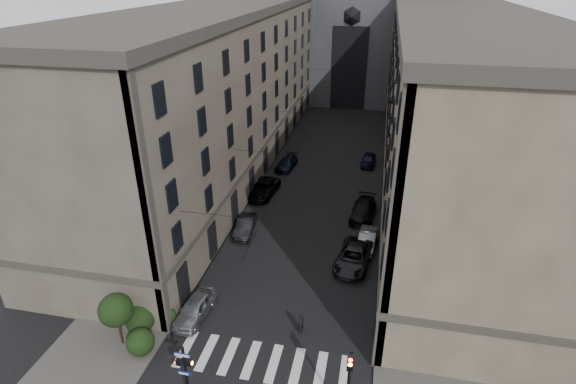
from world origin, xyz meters
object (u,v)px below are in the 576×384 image
Objects in this scene: pedestrian_signal_left at (185,369)px; car_left_near at (195,309)px; traffic_light_right at (349,378)px; car_right_midnear at (353,257)px; car_left_far at (286,163)px; car_right_midfar at (363,210)px; car_right_near at (367,240)px; pedestrian at (301,323)px; car_left_midfar at (263,189)px; car_left_midnear at (245,226)px; car_right_far at (369,160)px.

pedestrian_signal_left is 7.05m from car_left_near.
traffic_light_right reaches higher than car_right_midnear.
car_left_near is 0.78× the size of car_right_midnear.
car_left_far is (-1.45, 34.16, -1.64)m from pedestrian_signal_left.
car_right_near is at bearing -77.55° from car_right_midfar.
traffic_light_right is at bearing -79.34° from car_right_midnear.
car_right_midfar is 17.44m from pedestrian.
car_left_midfar is at bearing -90.22° from car_left_far.
car_right_midnear is (-0.99, -3.05, 0.09)m from car_right_near.
car_left_near is 11.81m from car_left_midnear.
pedestrian reaches higher than car_left_near.
car_right_far is (-0.13, 13.65, -0.08)m from car_right_midfar.
pedestrian is at bearing -68.99° from car_left_far.
pedestrian_signal_left reaches higher than car_left_far.
car_right_far is at bearing 95.95° from car_right_midfar.
car_right_far is 2.41× the size of pedestrian.
car_right_far is at bearing 77.07° from pedestrian_signal_left.
car_left_midnear is at bearing -175.28° from car_right_near.
car_left_far is 1.13× the size of car_right_far.
pedestrian is (5.48, 6.50, -1.47)m from pedestrian_signal_left.
traffic_light_right is 0.93× the size of car_left_midfar.
car_right_midnear is at bearing -22.11° from car_left_midnear.
car_left_midnear is 11.99m from car_right_midfar.
car_left_midnear is 15.87m from car_left_far.
pedestrian_signal_left is 0.72× the size of car_left_midfar.
car_left_near reaches higher than car_right_near.
car_right_near reaches higher than car_left_far.
car_left_near is 1.08× the size of car_right_far.
car_left_midnear is 21.75m from car_right_far.
pedestrian is (-3.08, -30.79, 0.15)m from car_right_far.
pedestrian is at bearing 49.85° from pedestrian_signal_left.
pedestrian_signal_left is 25.23m from car_right_midfar.
car_left_far is at bearing 107.39° from traffic_light_right.
traffic_light_right is (9.11, 0.42, 0.97)m from pedestrian_signal_left.
car_right_midfar is at bearing 20.73° from car_left_midnear.
car_right_near is at bearing 89.25° from traffic_light_right.
car_right_midnear is 22.05m from car_right_far.
pedestrian_signal_left is 0.97× the size of car_right_far.
car_left_far is 1.09× the size of car_right_near.
car_left_far is at bearing 92.44° from pedestrian_signal_left.
pedestrian_signal_left is at bearing -80.63° from car_left_far.
car_right_midfar is (8.69, 23.64, -1.53)m from pedestrian_signal_left.
car_left_midfar reaches higher than car_left_midnear.
traffic_light_right reaches higher than car_right_near.
traffic_light_right is at bearing 2.64° from pedestrian_signal_left.
car_right_midnear is 1.05× the size of car_right_midfar.
car_right_far is (-0.79, 19.00, -0.00)m from car_right_near.
car_right_midfar is (-0.66, 5.35, 0.08)m from car_right_near.
car_right_midfar reaches higher than car_left_far.
traffic_light_right is 1.17× the size of car_left_midnear.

